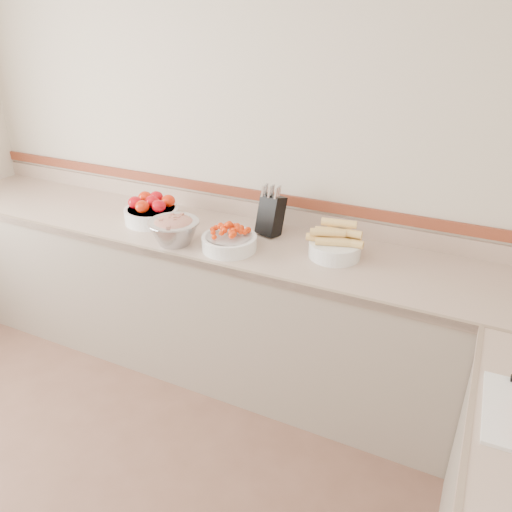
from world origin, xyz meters
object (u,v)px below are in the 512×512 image
at_px(tomato_bowl, 152,211).
at_px(corn_bowl, 335,245).
at_px(cherry_tomato_bowl, 229,240).
at_px(knife_block, 271,214).
at_px(rhubarb_bowl, 174,229).

relative_size(tomato_bowl, corn_bowl, 1.09).
relative_size(tomato_bowl, cherry_tomato_bowl, 1.10).
distance_m(knife_block, corn_bowl, 0.43).
distance_m(tomato_bowl, rhubarb_bowl, 0.36).
xyz_separation_m(tomato_bowl, corn_bowl, (1.13, 0.02, -0.00)).
bearing_deg(tomato_bowl, cherry_tomato_bowl, -12.88).
bearing_deg(cherry_tomato_bowl, rhubarb_bowl, -168.17).
bearing_deg(rhubarb_bowl, tomato_bowl, 145.89).
distance_m(cherry_tomato_bowl, rhubarb_bowl, 0.31).
height_order(knife_block, corn_bowl, knife_block).
relative_size(cherry_tomato_bowl, corn_bowl, 0.99).
bearing_deg(tomato_bowl, knife_block, 11.17).
distance_m(cherry_tomato_bowl, corn_bowl, 0.55).
height_order(tomato_bowl, corn_bowl, corn_bowl).
bearing_deg(knife_block, tomato_bowl, -168.83).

